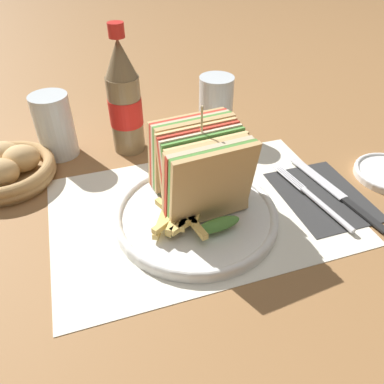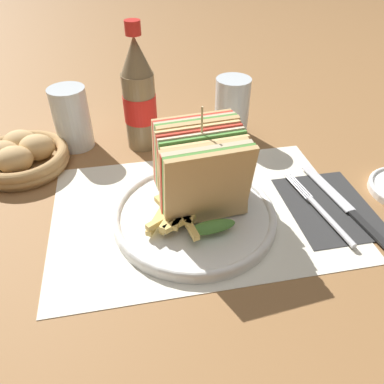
{
  "view_description": "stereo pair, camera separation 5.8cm",
  "coord_description": "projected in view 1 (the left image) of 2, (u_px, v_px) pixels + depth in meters",
  "views": [
    {
      "loc": [
        -0.12,
        -0.4,
        0.4
      ],
      "look_at": [
        0.03,
        0.03,
        0.04
      ],
      "focal_mm": 35.0,
      "sensor_mm": 36.0,
      "label": 1
    },
    {
      "loc": [
        -0.06,
        -0.41,
        0.4
      ],
      "look_at": [
        0.03,
        0.03,
        0.04
      ],
      "focal_mm": 35.0,
      "sensor_mm": 36.0,
      "label": 2
    }
  ],
  "objects": [
    {
      "name": "ground_plane",
      "position": [
        182.0,
        228.0,
        0.57
      ],
      "size": [
        4.0,
        4.0,
        0.0
      ],
      "primitive_type": "plane",
      "color": "olive"
    },
    {
      "name": "fork",
      "position": [
        318.0,
        202.0,
        0.61
      ],
      "size": [
        0.04,
        0.19,
        0.01
      ],
      "rotation": [
        0.0,
        0.0,
        0.14
      ],
      "color": "silver",
      "rests_on": "napkin"
    },
    {
      "name": "glass_near",
      "position": [
        216.0,
        106.0,
        0.77
      ],
      "size": [
        0.07,
        0.07,
        0.12
      ],
      "color": "silver",
      "rests_on": "ground_plane"
    },
    {
      "name": "fries_pile",
      "position": [
        180.0,
        217.0,
        0.55
      ],
      "size": [
        0.09,
        0.1,
        0.02
      ],
      "color": "#E5C166",
      "rests_on": "plate_main"
    },
    {
      "name": "ketchup_blob",
      "position": [
        174.0,
        205.0,
        0.58
      ],
      "size": [
        0.03,
        0.03,
        0.01
      ],
      "color": "maroon",
      "rests_on": "plate_main"
    },
    {
      "name": "knife",
      "position": [
        336.0,
        192.0,
        0.63
      ],
      "size": [
        0.05,
        0.22,
        0.0
      ],
      "rotation": [
        0.0,
        0.0,
        0.14
      ],
      "color": "black",
      "rests_on": "napkin"
    },
    {
      "name": "glass_far",
      "position": [
        56.0,
        130.0,
        0.71
      ],
      "size": [
        0.07,
        0.07,
        0.12
      ],
      "color": "silver",
      "rests_on": "ground_plane"
    },
    {
      "name": "club_sandwich",
      "position": [
        200.0,
        170.0,
        0.56
      ],
      "size": [
        0.13,
        0.17,
        0.17
      ],
      "color": "tan",
      "rests_on": "plate_main"
    },
    {
      "name": "bread_basket",
      "position": [
        5.0,
        169.0,
        0.66
      ],
      "size": [
        0.17,
        0.17,
        0.06
      ],
      "color": "#AD8451",
      "rests_on": "ground_plane"
    },
    {
      "name": "placemat",
      "position": [
        200.0,
        210.0,
        0.61
      ],
      "size": [
        0.47,
        0.32,
        0.0
      ],
      "color": "silver",
      "rests_on": "ground_plane"
    },
    {
      "name": "napkin",
      "position": [
        322.0,
        196.0,
        0.63
      ],
      "size": [
        0.13,
        0.17,
        0.0
      ],
      "color": "#2D2D2D",
      "rests_on": "ground_plane"
    },
    {
      "name": "plate_main",
      "position": [
        196.0,
        215.0,
        0.58
      ],
      "size": [
        0.25,
        0.25,
        0.02
      ],
      "color": "white",
      "rests_on": "ground_plane"
    },
    {
      "name": "coke_bottle_near",
      "position": [
        124.0,
        101.0,
        0.69
      ],
      "size": [
        0.06,
        0.06,
        0.24
      ],
      "color": "#7A6647",
      "rests_on": "ground_plane"
    }
  ]
}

